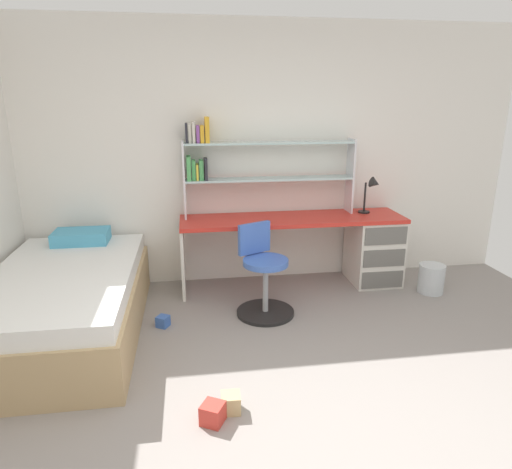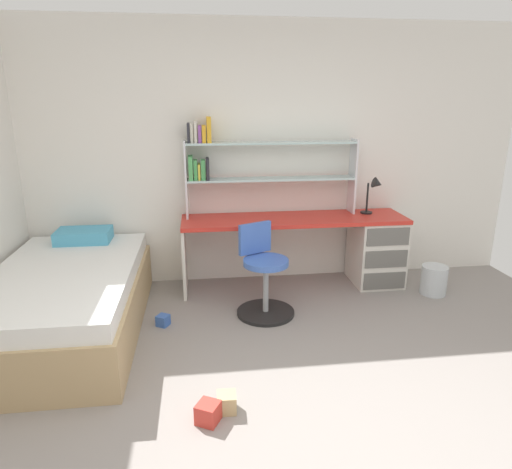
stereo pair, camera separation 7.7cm
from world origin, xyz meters
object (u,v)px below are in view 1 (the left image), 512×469
object	(u,v)px
desk_lamp	(372,189)
swivel_chair	(264,279)
toy_block_natural_1	(231,403)
desk	(350,244)
bookshelf_hutch	(245,161)
bed_platform	(65,303)
toy_block_blue_2	(163,321)
waste_bin	(431,279)
toy_block_red_0	(213,413)

from	to	relation	value
desk_lamp	swivel_chair	distance (m)	1.53
swivel_chair	toy_block_natural_1	xyz separation A→B (m)	(-0.42, -1.31, -0.27)
desk	bookshelf_hutch	bearing A→B (deg)	171.49
desk_lamp	toy_block_natural_1	bearing A→B (deg)	-130.37
desk	swivel_chair	size ratio (longest dim) A/B	2.76
bed_platform	swivel_chair	bearing A→B (deg)	4.96
desk	desk_lamp	xyz separation A→B (m)	(0.22, 0.04, 0.56)
bed_platform	desk	bearing A→B (deg)	15.22
swivel_chair	toy_block_blue_2	bearing A→B (deg)	-171.43
waste_bin	toy_block_red_0	xyz separation A→B (m)	(-2.27, -1.60, -0.08)
desk_lamp	desk	bearing A→B (deg)	-168.72
toy_block_natural_1	bed_platform	bearing A→B (deg)	136.66
bed_platform	toy_block_blue_2	bearing A→B (deg)	0.70
desk	toy_block_red_0	bearing A→B (deg)	-127.87
bed_platform	waste_bin	distance (m)	3.41
desk	toy_block_blue_2	world-z (taller)	desk
desk	waste_bin	size ratio (longest dim) A/B	7.73
bookshelf_hutch	toy_block_natural_1	size ratio (longest dim) A/B	14.48
swivel_chair	waste_bin	size ratio (longest dim) A/B	2.80
bookshelf_hutch	desk_lamp	distance (m)	1.33
desk	desk_lamp	bearing A→B (deg)	11.28
waste_bin	desk_lamp	bearing A→B (deg)	140.74
toy_block_blue_2	bookshelf_hutch	bearing A→B (deg)	46.57
waste_bin	swivel_chair	bearing A→B (deg)	-173.24
desk_lamp	swivel_chair	xyz separation A→B (m)	(-1.23, -0.62, -0.66)
desk	desk_lamp	size ratio (longest dim) A/B	5.85
desk_lamp	toy_block_red_0	distance (m)	2.84
desk	toy_block_blue_2	distance (m)	2.06
swivel_chair	toy_block_red_0	xyz separation A→B (m)	(-0.54, -1.40, -0.26)
bookshelf_hutch	swivel_chair	size ratio (longest dim) A/B	2.11
waste_bin	desk	bearing A→B (deg)	153.12
swivel_chair	toy_block_blue_2	xyz separation A→B (m)	(-0.89, -0.13, -0.28)
desk	toy_block_natural_1	bearing A→B (deg)	-126.92
desk_lamp	toy_block_red_0	xyz separation A→B (m)	(-1.76, -2.02, -0.92)
toy_block_red_0	bed_platform	bearing A→B (deg)	131.79
desk_lamp	swivel_chair	size ratio (longest dim) A/B	0.47
swivel_chair	bookshelf_hutch	bearing A→B (deg)	95.05
desk_lamp	toy_block_natural_1	size ratio (longest dim) A/B	3.24
waste_bin	toy_block_blue_2	bearing A→B (deg)	-172.62
bookshelf_hutch	toy_block_blue_2	size ratio (longest dim) A/B	18.12
swivel_chair	toy_block_red_0	bearing A→B (deg)	-111.00
bookshelf_hutch	desk_lamp	bearing A→B (deg)	-5.08
toy_block_red_0	toy_block_natural_1	size ratio (longest dim) A/B	1.07
desk_lamp	toy_block_blue_2	bearing A→B (deg)	-160.29
toy_block_blue_2	toy_block_red_0	bearing A→B (deg)	-74.28
swivel_chair	toy_block_natural_1	size ratio (longest dim) A/B	6.88
toy_block_blue_2	desk	bearing A→B (deg)	20.66
bookshelf_hutch	desk	bearing A→B (deg)	-8.51
swivel_chair	toy_block_blue_2	size ratio (longest dim) A/B	8.60
desk	swivel_chair	bearing A→B (deg)	-149.93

